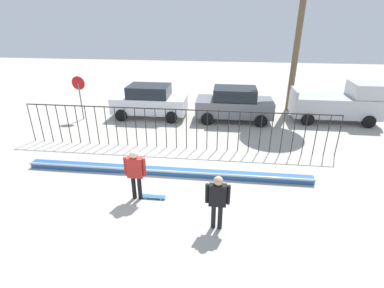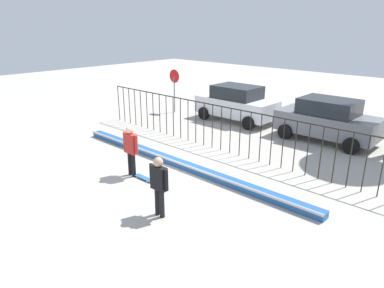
{
  "view_description": "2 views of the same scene",
  "coord_description": "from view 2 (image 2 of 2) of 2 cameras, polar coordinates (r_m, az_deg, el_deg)",
  "views": [
    {
      "loc": [
        2.14,
        -8.45,
        5.69
      ],
      "look_at": [
        0.95,
        1.54,
        1.12
      ],
      "focal_mm": 26.99,
      "sensor_mm": 36.0,
      "label": 1
    },
    {
      "loc": [
        8.44,
        -7.34,
        4.99
      ],
      "look_at": [
        0.74,
        0.94,
        1.08
      ],
      "focal_mm": 32.73,
      "sensor_mm": 36.0,
      "label": 2
    }
  ],
  "objects": [
    {
      "name": "bowl_coping_ledge",
      "position": [
        12.87,
        -2.04,
        -3.2
      ],
      "size": [
        11.0,
        0.4,
        0.27
      ],
      "color": "#235699",
      "rests_on": "ground"
    },
    {
      "name": "skateboarder",
      "position": [
        11.95,
        -9.96,
        -0.36
      ],
      "size": [
        0.73,
        0.27,
        1.8
      ],
      "rotation": [
        0.0,
        0.0,
        -0.58
      ],
      "color": "black",
      "rests_on": "ground"
    },
    {
      "name": "parked_car_white",
      "position": [
        18.9,
        7.26,
        6.63
      ],
      "size": [
        4.3,
        2.12,
        1.9
      ],
      "rotation": [
        0.0,
        0.0,
        -0.03
      ],
      "color": "silver",
      "rests_on": "ground"
    },
    {
      "name": "skateboard",
      "position": [
        11.97,
        -7.87,
        -5.46
      ],
      "size": [
        0.8,
        0.2,
        0.07
      ],
      "rotation": [
        0.0,
        0.0,
        0.13
      ],
      "color": "#26598C",
      "rests_on": "ground"
    },
    {
      "name": "perimeter_fence",
      "position": [
        14.25,
        4.8,
        3.34
      ],
      "size": [
        14.04,
        0.04,
        1.87
      ],
      "color": "black",
      "rests_on": "ground"
    },
    {
      "name": "camera_operator",
      "position": [
        9.35,
        -5.42,
        -6.1
      ],
      "size": [
        0.69,
        0.26,
        1.72
      ],
      "rotation": [
        0.0,
        0.0,
        2.62
      ],
      "color": "black",
      "rests_on": "ground"
    },
    {
      "name": "parked_car_gray",
      "position": [
        16.56,
        21.18,
        3.71
      ],
      "size": [
        4.3,
        2.12,
        1.9
      ],
      "rotation": [
        0.0,
        0.0,
        -0.01
      ],
      "color": "slate",
      "rests_on": "ground"
    },
    {
      "name": "stop_sign",
      "position": [
        20.56,
        -2.9,
        9.59
      ],
      "size": [
        0.76,
        0.07,
        2.5
      ],
      "color": "slate",
      "rests_on": "ground"
    },
    {
      "name": "ground_plane",
      "position": [
        12.25,
        -5.55,
        -5.09
      ],
      "size": [
        60.0,
        60.0,
        0.0
      ],
      "primitive_type": "plane",
      "color": "#ADA89E"
    }
  ]
}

